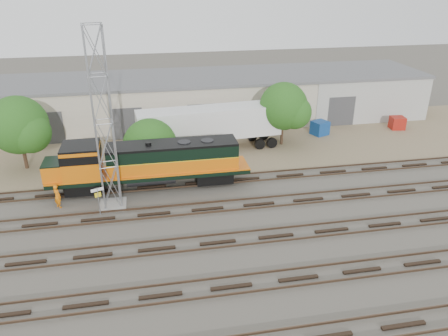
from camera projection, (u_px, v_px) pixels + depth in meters
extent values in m
plane|color=#47423A|center=(211.00, 220.00, 31.54)|extent=(140.00, 140.00, 0.00)
cube|color=#726047|center=(188.00, 145.00, 44.95)|extent=(80.00, 16.00, 0.02)
cube|color=#4C3828|center=(247.00, 334.00, 21.40)|extent=(80.00, 0.08, 0.14)
cube|color=black|center=(231.00, 287.00, 24.81)|extent=(80.00, 2.40, 0.14)
cube|color=#4C3828|center=(234.00, 294.00, 24.08)|extent=(80.00, 0.08, 0.14)
cube|color=#4C3828|center=(229.00, 277.00, 25.42)|extent=(80.00, 0.08, 0.14)
cube|color=black|center=(218.00, 242.00, 28.83)|extent=(80.00, 2.40, 0.14)
cube|color=#4C3828|center=(220.00, 247.00, 28.10)|extent=(80.00, 0.08, 0.14)
cube|color=#4C3828|center=(216.00, 235.00, 29.44)|extent=(80.00, 0.08, 0.14)
cube|color=black|center=(208.00, 209.00, 32.85)|extent=(80.00, 2.40, 0.14)
cube|color=#4C3828|center=(209.00, 212.00, 32.12)|extent=(80.00, 0.08, 0.14)
cube|color=#4C3828|center=(206.00, 203.00, 33.46)|extent=(80.00, 0.08, 0.14)
cube|color=black|center=(200.00, 183.00, 36.88)|extent=(80.00, 2.40, 0.14)
cube|color=#4C3828|center=(201.00, 185.00, 36.15)|extent=(80.00, 0.08, 0.14)
cube|color=#4C3828|center=(198.00, 178.00, 37.49)|extent=(80.00, 0.08, 0.14)
cube|color=#C0B4A0|center=(180.00, 101.00, 51.06)|extent=(58.00, 10.00, 5.00)
cube|color=#59595B|center=(179.00, 78.00, 49.96)|extent=(58.40, 10.40, 0.30)
cube|color=#999993|center=(374.00, 103.00, 50.24)|extent=(14.00, 0.10, 5.00)
cube|color=#333335|center=(48.00, 129.00, 44.52)|extent=(3.20, 0.12, 3.40)
cube|color=#333335|center=(127.00, 124.00, 45.86)|extent=(3.20, 0.12, 3.40)
cube|color=#333335|center=(203.00, 119.00, 47.21)|extent=(3.20, 0.12, 3.40)
cube|color=#333335|center=(274.00, 115.00, 48.55)|extent=(3.20, 0.12, 3.40)
cube|color=#333335|center=(341.00, 111.00, 49.89)|extent=(3.20, 0.12, 3.40)
cube|color=black|center=(86.00, 185.00, 35.04)|extent=(3.03, 2.28, 0.95)
cube|color=black|center=(213.00, 174.00, 36.79)|extent=(3.03, 2.28, 0.95)
cube|color=black|center=(151.00, 172.00, 35.65)|extent=(16.12, 2.85, 0.33)
cylinder|color=black|center=(151.00, 179.00, 35.90)|extent=(3.98, 1.04, 1.04)
cube|color=#CB5E09|center=(173.00, 162.00, 35.66)|extent=(10.43, 2.47, 1.14)
cube|color=black|center=(173.00, 151.00, 35.23)|extent=(10.43, 2.47, 0.95)
cube|color=black|center=(172.00, 144.00, 34.99)|extent=(10.43, 2.47, 0.19)
cube|color=#CB5E09|center=(82.00, 161.00, 34.19)|extent=(2.85, 2.85, 2.47)
cube|color=black|center=(80.00, 146.00, 33.65)|extent=(2.85, 2.85, 0.15)
cube|color=#CB5E09|center=(54.00, 170.00, 34.06)|extent=(1.52, 2.28, 1.33)
cube|color=gray|center=(113.00, 205.00, 33.38)|extent=(1.97, 1.97, 0.20)
cylinder|color=gray|center=(95.00, 119.00, 31.04)|extent=(0.10, 0.10, 13.16)
cylinder|color=gray|center=(112.00, 118.00, 31.25)|extent=(0.10, 0.10, 13.16)
cylinder|color=gray|center=(94.00, 125.00, 29.97)|extent=(0.10, 0.10, 13.16)
cylinder|color=gray|center=(112.00, 124.00, 30.17)|extent=(0.10, 0.10, 13.16)
cylinder|color=gray|center=(99.00, 202.00, 31.73)|extent=(0.07, 0.07, 2.24)
cube|color=white|center=(97.00, 190.00, 31.32)|extent=(0.87, 0.37, 0.22)
cube|color=yellow|center=(98.00, 195.00, 31.49)|extent=(0.44, 0.20, 0.36)
imported|color=orange|center=(57.00, 196.00, 32.88)|extent=(0.80, 0.80, 1.87)
cube|color=silver|center=(210.00, 123.00, 42.62)|extent=(14.26, 4.03, 2.92)
cube|color=black|center=(262.00, 139.00, 44.94)|extent=(2.82, 2.92, 1.08)
cube|color=black|center=(157.00, 153.00, 41.25)|extent=(0.16, 0.16, 1.41)
cube|color=black|center=(154.00, 145.00, 43.14)|extent=(0.16, 0.16, 1.41)
cube|color=navy|center=(320.00, 128.00, 47.55)|extent=(2.04, 1.98, 1.50)
cube|color=maroon|center=(397.00, 123.00, 49.27)|extent=(1.67, 1.58, 1.40)
cylinder|color=#382619|center=(25.00, 156.00, 39.28)|extent=(0.32, 0.32, 2.35)
sphere|color=#1E4E16|center=(18.00, 125.00, 38.04)|extent=(5.13, 5.13, 5.13)
sphere|color=#1E4E16|center=(30.00, 133.00, 37.74)|extent=(3.59, 3.59, 3.59)
cylinder|color=#382619|center=(152.00, 165.00, 39.83)|extent=(0.33, 0.33, 0.44)
sphere|color=#1E4E16|center=(150.00, 146.00, 39.03)|extent=(4.87, 4.87, 4.87)
sphere|color=#1E4E16|center=(162.00, 153.00, 38.74)|extent=(3.41, 3.41, 3.41)
cylinder|color=#382619|center=(282.00, 133.00, 44.70)|extent=(0.28, 0.28, 2.40)
sphere|color=#1E4E16|center=(283.00, 106.00, 43.50)|extent=(4.79, 4.79, 4.79)
sphere|color=#1E4E16|center=(295.00, 112.00, 43.22)|extent=(3.35, 3.35, 3.35)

